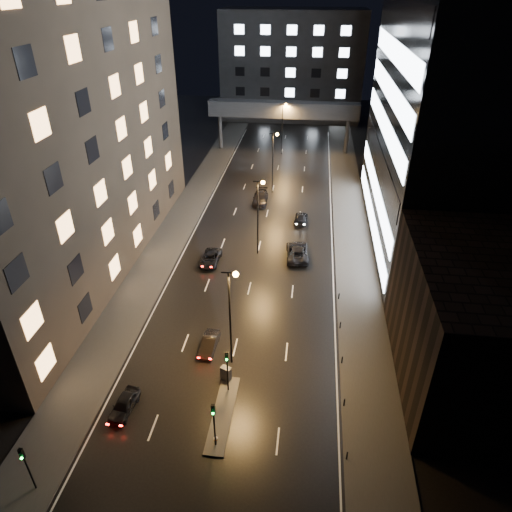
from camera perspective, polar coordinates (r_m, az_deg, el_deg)
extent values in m
plane|color=black|center=(70.13, 1.41, 5.36)|extent=(160.00, 160.00, 0.00)
cube|color=#383533|center=(67.98, -9.60, 4.09)|extent=(5.00, 110.00, 0.15)
cube|color=#383533|center=(65.67, 11.88, 2.82)|extent=(5.00, 110.00, 0.15)
cube|color=#2D2319|center=(55.89, -25.10, 17.56)|extent=(15.00, 48.00, 40.00)
cube|color=black|center=(42.52, 24.82, -7.54)|extent=(10.00, 18.00, 12.00)
cube|color=black|center=(62.27, 26.56, 20.79)|extent=(20.00, 36.00, 45.00)
cube|color=#333335|center=(122.30, 4.55, 22.65)|extent=(34.00, 14.00, 25.00)
cube|color=#333335|center=(95.59, 3.44, 17.82)|extent=(30.00, 3.00, 3.00)
cylinder|color=#333335|center=(98.55, -4.48, 15.19)|extent=(0.80, 0.80, 7.00)
cylinder|color=#333335|center=(96.91, 11.28, 14.42)|extent=(0.80, 0.80, 7.00)
cube|color=#383533|center=(39.77, -4.15, -19.03)|extent=(1.60, 8.00, 0.15)
cylinder|color=black|center=(40.05, -3.57, -14.64)|extent=(0.12, 0.12, 3.50)
cube|color=black|center=(38.50, -3.68, -12.36)|extent=(0.28, 0.22, 0.90)
sphere|color=#0CFF33|center=(38.60, -3.70, -12.80)|extent=(0.18, 0.18, 0.18)
cylinder|color=black|center=(36.52, -5.20, -20.77)|extent=(0.12, 0.12, 3.50)
cube|color=black|center=(34.82, -5.38, -18.54)|extent=(0.28, 0.22, 0.90)
sphere|color=#0CFF33|center=(34.95, -5.41, -19.01)|extent=(0.18, 0.18, 0.18)
cylinder|color=black|center=(37.78, -26.38, -23.22)|extent=(0.12, 0.12, 3.50)
cube|color=black|center=(36.13, -27.25, -21.11)|extent=(0.28, 0.22, 0.90)
sphere|color=#0CFF33|center=(36.27, -27.25, -21.55)|extent=(0.18, 0.18, 0.18)
cylinder|color=black|center=(37.44, 11.28, -23.35)|extent=(0.12, 0.12, 0.90)
cylinder|color=black|center=(40.55, 10.96, -17.60)|extent=(0.12, 0.12, 0.90)
cylinder|color=black|center=(44.01, 10.70, -12.72)|extent=(0.12, 0.12, 0.90)
cylinder|color=black|center=(47.75, 10.49, -8.57)|extent=(0.12, 0.12, 0.90)
cylinder|color=black|center=(51.70, 10.31, -5.04)|extent=(0.12, 0.12, 0.90)
cylinder|color=black|center=(40.53, -3.25, -8.02)|extent=(0.18, 0.18, 10.00)
cylinder|color=black|center=(37.57, -3.47, -2.10)|extent=(1.20, 0.12, 0.12)
sphere|color=#FF9E38|center=(37.53, -2.56, -2.29)|extent=(0.50, 0.50, 0.50)
cylinder|color=black|center=(57.22, 0.22, 4.66)|extent=(0.18, 0.18, 10.00)
cylinder|color=black|center=(55.16, 0.24, 9.30)|extent=(1.20, 0.12, 0.12)
sphere|color=#FF9E38|center=(55.14, 0.86, 9.18)|extent=(0.50, 0.50, 0.50)
cylinder|color=black|center=(75.54, 2.11, 11.41)|extent=(0.18, 0.18, 10.00)
cylinder|color=black|center=(73.99, 2.18, 15.05)|extent=(1.20, 0.12, 0.12)
sphere|color=#FF9E38|center=(73.97, 2.66, 14.96)|extent=(0.50, 0.50, 0.50)
cylinder|color=black|center=(94.54, 3.28, 15.48)|extent=(0.18, 0.18, 10.00)
cylinder|color=black|center=(93.31, 3.38, 18.44)|extent=(1.20, 0.12, 0.12)
sphere|color=#FF9E38|center=(93.29, 3.76, 18.36)|extent=(0.50, 0.50, 0.50)
imported|color=black|center=(41.00, -16.16, -17.40)|extent=(1.87, 3.90, 1.29)
imported|color=black|center=(44.90, -5.87, -10.85)|extent=(1.51, 3.93, 1.28)
imported|color=black|center=(57.58, -5.73, -0.28)|extent=(2.30, 4.74, 1.30)
imported|color=black|center=(73.37, 0.56, 7.27)|extent=(2.40, 5.57, 1.60)
imported|color=black|center=(58.59, 5.18, 0.54)|extent=(3.17, 6.07, 1.63)
imported|color=black|center=(67.50, 5.63, 4.72)|extent=(2.06, 4.49, 1.27)
cube|color=#525254|center=(41.69, -3.78, -14.43)|extent=(1.02, 0.84, 1.38)
cone|color=#FF660D|center=(38.08, -5.07, -21.79)|extent=(0.42, 0.42, 0.53)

